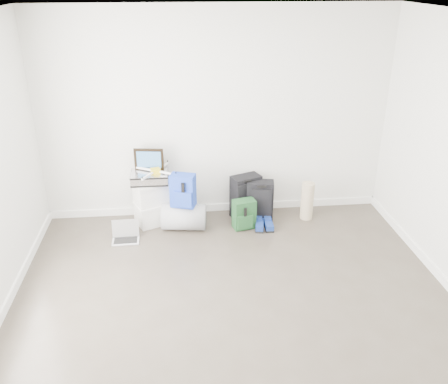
{
  "coord_description": "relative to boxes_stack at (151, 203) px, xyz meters",
  "views": [
    {
      "loc": [
        -0.5,
        -3.36,
        3.02
      ],
      "look_at": [
        0.04,
        1.9,
        0.55
      ],
      "focal_mm": 38.0,
      "sensor_mm": 36.0,
      "label": 1
    }
  ],
  "objects": [
    {
      "name": "ground",
      "position": [
        0.87,
        -2.22,
        -0.3
      ],
      "size": [
        5.0,
        5.0,
        0.0
      ],
      "primitive_type": "plane",
      "color": "#3E362D",
      "rests_on": "ground"
    },
    {
      "name": "large_suitcase",
      "position": [
        1.24,
        0.05,
        -0.0
      ],
      "size": [
        0.43,
        0.36,
        0.59
      ],
      "rotation": [
        0.0,
        0.0,
        0.38
      ],
      "color": "black",
      "rests_on": "ground"
    },
    {
      "name": "shoes",
      "position": [
        1.44,
        -0.3,
        -0.25
      ],
      "size": [
        0.25,
        0.28,
        0.09
      ],
      "rotation": [
        0.0,
        0.0,
        -0.13
      ],
      "color": "black",
      "rests_on": "ground"
    },
    {
      "name": "laptop",
      "position": [
        -0.32,
        -0.4,
        -0.24
      ],
      "size": [
        0.33,
        0.24,
        0.23
      ],
      "rotation": [
        0.0,
        0.0,
        0.02
      ],
      "color": "silver",
      "rests_on": "ground"
    },
    {
      "name": "carry_on",
      "position": [
        1.42,
        -0.06,
        -0.02
      ],
      "size": [
        0.38,
        0.28,
        0.55
      ],
      "rotation": [
        0.0,
        0.0,
        -0.16
      ],
      "color": "black",
      "rests_on": "ground"
    },
    {
      "name": "boxes_stack",
      "position": [
        0.0,
        0.0,
        0.0
      ],
      "size": [
        0.51,
        0.47,
        0.59
      ],
      "rotation": [
        0.0,
        0.0,
        0.42
      ],
      "color": "silver",
      "rests_on": "ground"
    },
    {
      "name": "blue_backpack",
      "position": [
        0.41,
        -0.23,
        0.25
      ],
      "size": [
        0.34,
        0.29,
        0.42
      ],
      "rotation": [
        0.0,
        0.0,
        -0.31
      ],
      "color": "#1C25B6",
      "rests_on": "duffel_bag"
    },
    {
      "name": "briefcase",
      "position": [
        -0.0,
        0.0,
        0.36
      ],
      "size": [
        0.46,
        0.34,
        0.13
      ],
      "primitive_type": "cube",
      "rotation": [
        0.0,
        0.0,
        -0.0
      ],
      "color": "#B2B2B7",
      "rests_on": "boxes_stack"
    },
    {
      "name": "painting",
      "position": [
        -0.0,
        0.1,
        0.56
      ],
      "size": [
        0.37,
        0.08,
        0.28
      ],
      "rotation": [
        0.0,
        0.0,
        -0.15
      ],
      "color": "black",
      "rests_on": "briefcase"
    },
    {
      "name": "rolled_rug",
      "position": [
        2.05,
        -0.08,
        -0.04
      ],
      "size": [
        0.17,
        0.17,
        0.51
      ],
      "primitive_type": "cylinder",
      "color": "tan",
      "rests_on": "ground"
    },
    {
      "name": "room_envelope",
      "position": [
        0.87,
        -2.21,
        1.43
      ],
      "size": [
        4.52,
        5.02,
        2.71
      ],
      "color": "silver",
      "rests_on": "ground"
    },
    {
      "name": "green_backpack",
      "position": [
        1.18,
        -0.26,
        -0.11
      ],
      "size": [
        0.31,
        0.26,
        0.39
      ],
      "rotation": [
        0.0,
        0.0,
        0.24
      ],
      "color": "#123218",
      "rests_on": "ground"
    },
    {
      "name": "drone",
      "position": [
        0.08,
        -0.02,
        0.45
      ],
      "size": [
        0.54,
        0.54,
        0.05
      ],
      "rotation": [
        0.0,
        0.0,
        0.25
      ],
      "color": "gold",
      "rests_on": "briefcase"
    },
    {
      "name": "duffel_bag",
      "position": [
        0.41,
        -0.2,
        -0.13
      ],
      "size": [
        0.59,
        0.42,
        0.34
      ],
      "primitive_type": "cylinder",
      "rotation": [
        0.0,
        1.57,
        -0.14
      ],
      "color": "gray",
      "rests_on": "ground"
    }
  ]
}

